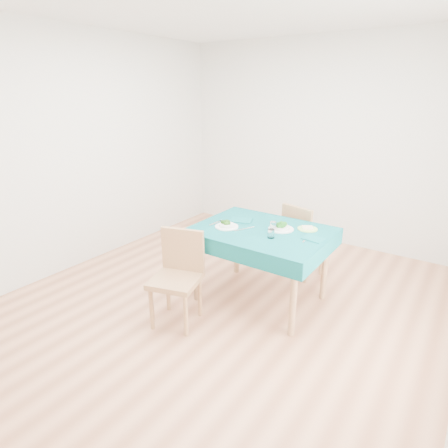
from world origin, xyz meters
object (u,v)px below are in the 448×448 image
Objects in this scene: chair_far at (305,235)px; bowl_far at (281,226)px; chair_near at (175,272)px; bowl_near at (227,224)px; side_plate at (307,229)px; table at (261,265)px.

chair_far reaches higher than bowl_far.
chair_near reaches higher than bowl_near.
chair_near is at bearing -126.90° from side_plate.
bowl_far is at bearing 40.46° from chair_near.
bowl_far is (0.58, 0.89, 0.29)m from chair_near.
chair_far is at bearing 80.38° from table.
bowl_far is at bearing 105.05° from chair_far.
bowl_far reaches higher than side_plate.
side_plate is at bearing 36.41° from chair_near.
table is 1.31× the size of chair_far.
chair_far is at bearing 113.83° from side_plate.
chair_far is at bearing 53.72° from chair_near.
bowl_far reaches higher than bowl_near.
bowl_near is at bearing -149.67° from side_plate.
chair_far reaches higher than side_plate.
side_plate is at bearing 35.10° from table.
bowl_far is 1.27× the size of side_plate.
table is at bearing 93.62° from chair_far.
bowl_far is (0.15, 0.10, 0.42)m from table.
table is 0.79m from chair_far.
side_plate is (0.23, -0.52, 0.28)m from chair_far.
side_plate is (0.36, 0.25, 0.38)m from table.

